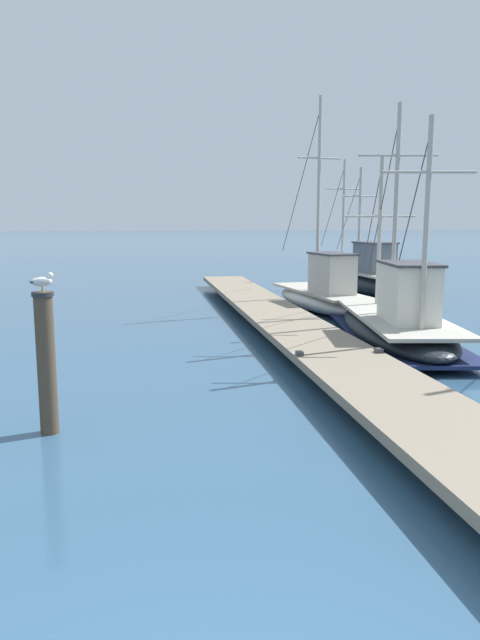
# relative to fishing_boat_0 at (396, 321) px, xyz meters

# --- Properties ---
(floating_dock) EXTENTS (3.58, 24.09, 0.53)m
(floating_dock) POSITION_rel_fishing_boat_0_xyz_m (-2.25, 2.17, -0.20)
(floating_dock) COLOR gray
(floating_dock) RESTS_ON ground
(fishing_boat_0) EXTENTS (3.73, 7.59, 5.80)m
(fishing_boat_0) POSITION_rel_fishing_boat_0_xyz_m (0.00, 0.00, 0.00)
(fishing_boat_0) COLOR black
(fishing_boat_0) RESTS_ON ground
(fishing_boat_1) EXTENTS (1.90, 8.21, 5.70)m
(fishing_boat_1) POSITION_rel_fishing_boat_0_xyz_m (3.80, 9.84, 0.12)
(fishing_boat_1) COLOR black
(fishing_boat_1) RESTS_ON ground
(fishing_boat_3) EXTENTS (1.95, 6.59, 7.02)m
(fishing_boat_3) POSITION_rel_fishing_boat_0_xyz_m (0.20, 5.39, 0.06)
(fishing_boat_3) COLOR silver
(fishing_boat_3) RESTS_ON ground
(mooring_piling) EXTENTS (0.30, 0.30, 2.02)m
(mooring_piling) POSITION_rel_fishing_boat_0_xyz_m (-7.85, -4.47, 0.49)
(mooring_piling) COLOR #4C3D2D
(mooring_piling) RESTS_ON ground
(perched_seagull) EXTENTS (0.38, 0.20, 0.26)m
(perched_seagull) POSITION_rel_fishing_boat_0_xyz_m (-7.86, -4.47, 1.61)
(perched_seagull) COLOR gold
(perched_seagull) RESTS_ON mooring_piling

